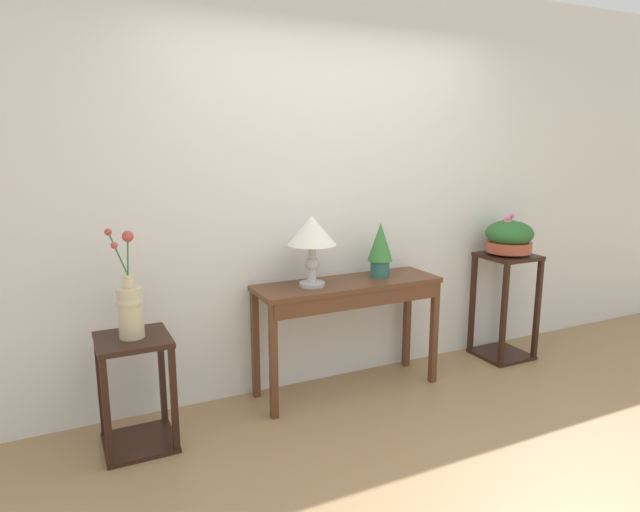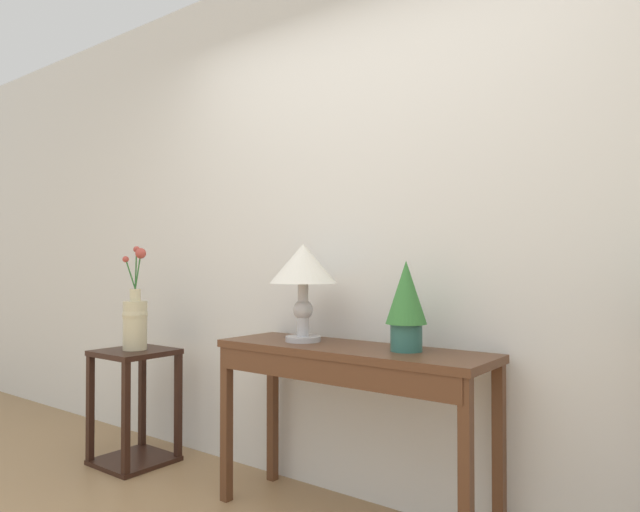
{
  "view_description": "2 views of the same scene",
  "coord_description": "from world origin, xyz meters",
  "px_view_note": "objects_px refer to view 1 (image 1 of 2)",
  "views": [
    {
      "loc": [
        -1.75,
        -1.98,
        1.73
      ],
      "look_at": [
        -0.16,
        1.28,
        0.97
      ],
      "focal_mm": 31.29,
      "sensor_mm": 36.0,
      "label": 1
    },
    {
      "loc": [
        1.45,
        -0.87,
        1.15
      ],
      "look_at": [
        -0.09,
        1.15,
        1.19
      ],
      "focal_mm": 31.72,
      "sensor_mm": 36.0,
      "label": 2
    }
  ],
  "objects_px": {
    "table_lamp": "(312,235)",
    "planter_bowl_wide_right": "(509,237)",
    "pedestal_stand_right": "(504,306)",
    "flower_vase_tall_left": "(130,305)",
    "console_table": "(349,298)",
    "pedestal_stand_left": "(136,392)",
    "potted_plant_on_console": "(380,247)"
  },
  "relations": [
    {
      "from": "table_lamp",
      "to": "pedestal_stand_right",
      "type": "bearing_deg",
      "value": -0.26
    },
    {
      "from": "flower_vase_tall_left",
      "to": "table_lamp",
      "type": "bearing_deg",
      "value": 6.07
    },
    {
      "from": "flower_vase_tall_left",
      "to": "pedestal_stand_right",
      "type": "relative_size",
      "value": 0.72
    },
    {
      "from": "pedestal_stand_right",
      "to": "pedestal_stand_left",
      "type": "bearing_deg",
      "value": -177.66
    },
    {
      "from": "pedestal_stand_left",
      "to": "flower_vase_tall_left",
      "type": "relative_size",
      "value": 1.08
    },
    {
      "from": "potted_plant_on_console",
      "to": "pedestal_stand_left",
      "type": "xyz_separation_m",
      "value": [
        -1.69,
        -0.15,
        -0.67
      ]
    },
    {
      "from": "pedestal_stand_left",
      "to": "planter_bowl_wide_right",
      "type": "relative_size",
      "value": 1.8
    },
    {
      "from": "planter_bowl_wide_right",
      "to": "potted_plant_on_console",
      "type": "bearing_deg",
      "value": 178.29
    },
    {
      "from": "planter_bowl_wide_right",
      "to": "pedestal_stand_right",
      "type": "bearing_deg",
      "value": -96.07
    },
    {
      "from": "table_lamp",
      "to": "planter_bowl_wide_right",
      "type": "height_order",
      "value": "table_lamp"
    },
    {
      "from": "pedestal_stand_left",
      "to": "planter_bowl_wide_right",
      "type": "distance_m",
      "value": 2.93
    },
    {
      "from": "flower_vase_tall_left",
      "to": "planter_bowl_wide_right",
      "type": "bearing_deg",
      "value": 2.33
    },
    {
      "from": "potted_plant_on_console",
      "to": "pedestal_stand_right",
      "type": "distance_m",
      "value": 1.29
    },
    {
      "from": "potted_plant_on_console",
      "to": "pedestal_stand_right",
      "type": "xyz_separation_m",
      "value": [
        1.16,
        -0.04,
        -0.57
      ]
    },
    {
      "from": "potted_plant_on_console",
      "to": "flower_vase_tall_left",
      "type": "relative_size",
      "value": 0.63
    },
    {
      "from": "table_lamp",
      "to": "flower_vase_tall_left",
      "type": "relative_size",
      "value": 0.77
    },
    {
      "from": "console_table",
      "to": "table_lamp",
      "type": "relative_size",
      "value": 2.78
    },
    {
      "from": "pedestal_stand_left",
      "to": "planter_bowl_wide_right",
      "type": "bearing_deg",
      "value": 2.35
    },
    {
      "from": "pedestal_stand_left",
      "to": "flower_vase_tall_left",
      "type": "distance_m",
      "value": 0.51
    },
    {
      "from": "potted_plant_on_console",
      "to": "pedestal_stand_right",
      "type": "bearing_deg",
      "value": -1.74
    },
    {
      "from": "table_lamp",
      "to": "potted_plant_on_console",
      "type": "relative_size",
      "value": 1.21
    },
    {
      "from": "potted_plant_on_console",
      "to": "flower_vase_tall_left",
      "type": "bearing_deg",
      "value": -174.93
    },
    {
      "from": "table_lamp",
      "to": "pedestal_stand_left",
      "type": "bearing_deg",
      "value": -173.88
    },
    {
      "from": "table_lamp",
      "to": "flower_vase_tall_left",
      "type": "bearing_deg",
      "value": -173.93
    },
    {
      "from": "flower_vase_tall_left",
      "to": "console_table",
      "type": "bearing_deg",
      "value": 3.98
    },
    {
      "from": "table_lamp",
      "to": "potted_plant_on_console",
      "type": "height_order",
      "value": "table_lamp"
    },
    {
      "from": "pedestal_stand_left",
      "to": "pedestal_stand_right",
      "type": "height_order",
      "value": "pedestal_stand_right"
    },
    {
      "from": "pedestal_stand_right",
      "to": "potted_plant_on_console",
      "type": "bearing_deg",
      "value": 178.26
    },
    {
      "from": "potted_plant_on_console",
      "to": "planter_bowl_wide_right",
      "type": "height_order",
      "value": "potted_plant_on_console"
    },
    {
      "from": "potted_plant_on_console",
      "to": "pedestal_stand_right",
      "type": "height_order",
      "value": "potted_plant_on_console"
    },
    {
      "from": "table_lamp",
      "to": "planter_bowl_wide_right",
      "type": "relative_size",
      "value": 1.28
    },
    {
      "from": "console_table",
      "to": "table_lamp",
      "type": "height_order",
      "value": "table_lamp"
    }
  ]
}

